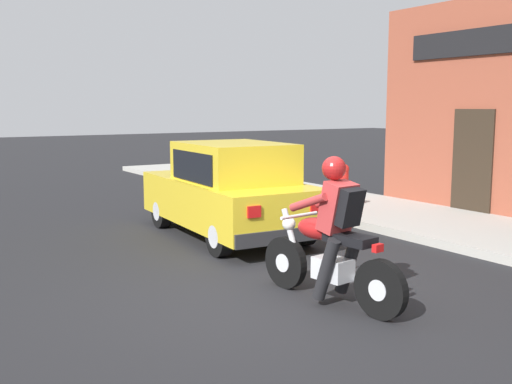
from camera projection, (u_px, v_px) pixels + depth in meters
ground_plane at (273, 296)px, 6.82m from camera, size 80.00×80.00×0.00m
sidewalk_curb at (384, 212)px, 11.85m from camera, size 2.60×22.00×0.14m
motorcycle_with_rider at (331, 242)px, 6.51m from camera, size 0.64×2.02×1.62m
car_hatchback at (229, 191)px, 9.84m from camera, size 1.89×3.88×1.57m
fire_hydrant at (344, 186)px, 11.89m from camera, size 0.36×0.24×0.88m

